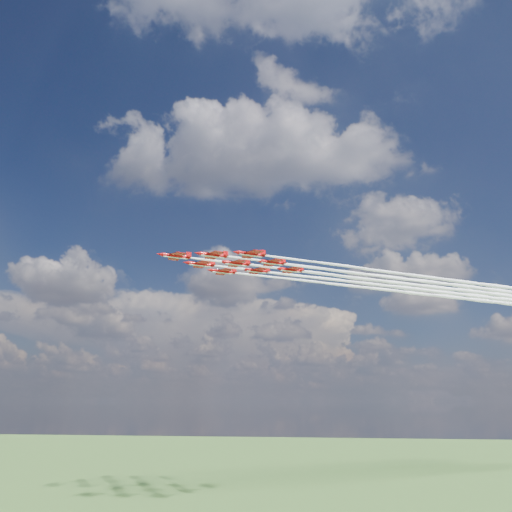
# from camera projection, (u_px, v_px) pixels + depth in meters

# --- Properties ---
(ground) EXTENTS (600.00, 600.00, 0.00)m
(ground) POSITION_uv_depth(u_px,v_px,m) (240.00, 504.00, 153.36)
(ground) COLOR #2D511E
(ground) RESTS_ON ground
(jet_lead) EXTENTS (131.50, 88.74, 2.91)m
(jet_lead) POSITION_uv_depth(u_px,v_px,m) (361.00, 278.00, 194.55)
(jet_lead) COLOR red
(jet_row2_port) EXTENTS (131.50, 88.74, 2.91)m
(jet_row2_port) POSITION_uv_depth(u_px,v_px,m) (394.00, 278.00, 193.41)
(jet_row2_port) COLOR red
(jet_row2_starb) EXTENTS (131.50, 88.74, 2.91)m
(jet_row2_starb) POSITION_uv_depth(u_px,v_px,m) (374.00, 284.00, 204.36)
(jet_row2_starb) COLOR red
(jet_row3_port) EXTENTS (131.50, 88.74, 2.91)m
(jet_row3_port) POSITION_uv_depth(u_px,v_px,m) (427.00, 277.00, 192.27)
(jet_row3_port) COLOR red
(jet_row3_centre) EXTENTS (131.50, 88.74, 2.91)m
(jet_row3_centre) POSITION_uv_depth(u_px,v_px,m) (405.00, 284.00, 203.22)
(jet_row3_centre) COLOR red
(jet_row3_starb) EXTENTS (131.50, 88.74, 2.91)m
(jet_row3_starb) POSITION_uv_depth(u_px,v_px,m) (385.00, 290.00, 214.17)
(jet_row3_starb) COLOR red
(jet_row4_port) EXTENTS (131.50, 88.74, 2.91)m
(jet_row4_port) POSITION_uv_depth(u_px,v_px,m) (436.00, 283.00, 202.08)
(jet_row4_port) COLOR red
(jet_row4_starb) EXTENTS (131.50, 88.74, 2.91)m
(jet_row4_starb) POSITION_uv_depth(u_px,v_px,m) (415.00, 289.00, 213.03)
(jet_row4_starb) COLOR red
(jet_tail) EXTENTS (131.50, 88.74, 2.91)m
(jet_tail) POSITION_uv_depth(u_px,v_px,m) (445.00, 288.00, 211.89)
(jet_tail) COLOR red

